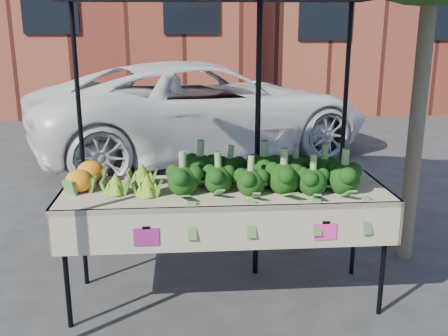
% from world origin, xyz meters
% --- Properties ---
extents(ground, '(90.00, 90.00, 0.00)m').
position_xyz_m(ground, '(0.00, 0.00, 0.00)').
color(ground, '#2C2C2F').
extents(table, '(2.44, 0.92, 0.90)m').
position_xyz_m(table, '(-0.00, 0.09, 0.45)').
color(table, '#BBAF93').
rests_on(table, ground).
extents(canopy, '(3.16, 3.16, 2.74)m').
position_xyz_m(canopy, '(-0.08, 0.59, 1.37)').
color(canopy, black).
rests_on(canopy, ground).
extents(broccoli_heap, '(1.39, 0.59, 0.28)m').
position_xyz_m(broccoli_heap, '(0.27, 0.11, 1.04)').
color(broccoli_heap, '#16330F').
rests_on(broccoli_heap, table).
extents(romanesco_cluster, '(0.45, 0.49, 0.22)m').
position_xyz_m(romanesco_cluster, '(-0.67, 0.07, 1.01)').
color(romanesco_cluster, '#76B123').
rests_on(romanesco_cluster, table).
extents(cauliflower_pair, '(0.25, 0.45, 0.20)m').
position_xyz_m(cauliflower_pair, '(-1.04, 0.15, 1.00)').
color(cauliflower_pair, orange).
rests_on(cauliflower_pair, table).
extents(street_tree, '(1.97, 1.97, 3.89)m').
position_xyz_m(street_tree, '(1.68, 0.80, 1.94)').
color(street_tree, '#1E4C14').
rests_on(street_tree, ground).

